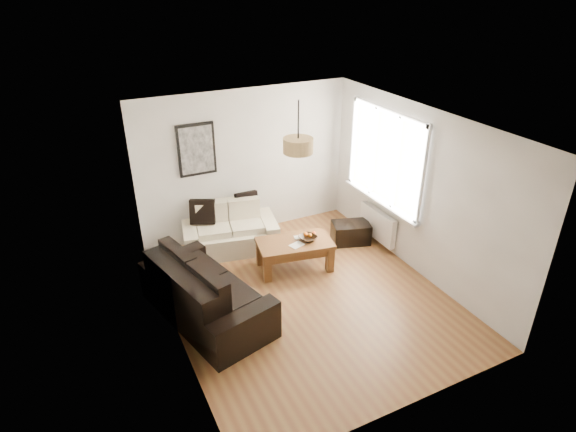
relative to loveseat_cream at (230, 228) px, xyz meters
name	(u,v)px	position (x,y,z in m)	size (l,w,h in m)	color
floor	(306,296)	(0.52, -1.78, -0.39)	(4.50, 4.50, 0.00)	brown
ceiling	(310,124)	(0.52, -1.78, 2.21)	(3.80, 4.50, 0.00)	white
wall_back	(246,164)	(0.52, 0.47, 0.91)	(3.80, 0.04, 2.60)	silver
wall_front	(417,313)	(0.52, -4.03, 0.91)	(3.80, 0.04, 2.60)	silver
wall_left	(168,250)	(-1.38, -1.78, 0.91)	(0.04, 4.50, 2.60)	silver
wall_right	(418,192)	(2.42, -1.78, 0.91)	(0.04, 4.50, 2.60)	silver
window_bay	(386,157)	(2.38, -0.98, 1.21)	(0.14, 1.90, 1.60)	white
radiator	(377,224)	(2.34, -0.98, -0.01)	(0.10, 0.90, 0.52)	white
poster	(197,150)	(-0.33, 0.44, 1.31)	(0.62, 0.04, 0.87)	black
pendant_shade	(298,146)	(0.52, -1.48, 1.84)	(0.40, 0.40, 0.20)	tan
loveseat_cream	(230,228)	(0.00, 0.00, 0.00)	(1.56, 0.85, 0.78)	beige
sofa_leather	(206,289)	(-0.91, -1.56, 0.05)	(2.02, 0.98, 0.87)	black
coffee_table	(295,255)	(0.71, -1.02, -0.15)	(1.17, 0.64, 0.48)	brown
ottoman	(351,233)	(1.97, -0.73, -0.20)	(0.64, 0.41, 0.37)	black
cushion_left	(203,212)	(-0.39, 0.19, 0.32)	(0.42, 0.13, 0.42)	black
cushion_right	(247,203)	(0.40, 0.19, 0.31)	(0.39, 0.12, 0.39)	black
fruit_bowl	(308,238)	(0.92, -1.07, 0.13)	(0.28, 0.28, 0.07)	black
orange_a	(310,235)	(0.99, -1.01, 0.13)	(0.07, 0.07, 0.07)	orange
orange_b	(314,233)	(1.08, -0.98, 0.13)	(0.07, 0.07, 0.07)	#EF4C14
orange_c	(305,234)	(0.94, -0.95, 0.13)	(0.07, 0.07, 0.07)	orange
papers	(297,245)	(0.69, -1.13, 0.09)	(0.22, 0.16, 0.01)	silver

